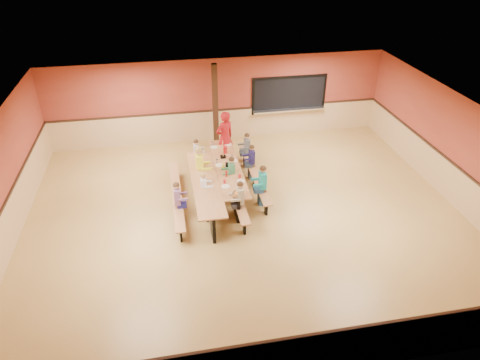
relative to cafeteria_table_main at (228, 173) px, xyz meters
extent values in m
plane|color=olive|center=(0.24, -1.55, -0.53)|extent=(12.00, 12.00, 0.00)
cube|color=brown|center=(0.24, 3.45, 0.97)|extent=(12.00, 0.04, 3.00)
cube|color=brown|center=(0.24, -6.55, 0.97)|extent=(12.00, 0.04, 3.00)
cube|color=brown|center=(6.24, -1.55, 0.97)|extent=(0.04, 10.00, 3.00)
cube|color=white|center=(0.24, -1.55, 2.47)|extent=(12.00, 10.00, 0.04)
cube|color=black|center=(2.84, 3.42, 1.02)|extent=(2.60, 0.06, 1.20)
cube|color=silver|center=(2.84, 3.33, 0.45)|extent=(2.70, 0.28, 0.06)
cube|color=black|center=(0.04, 2.85, 0.97)|extent=(0.18, 0.18, 3.00)
cube|color=#AB6F44|center=(0.00, 0.00, 0.19)|extent=(0.75, 3.60, 0.04)
cube|color=black|center=(0.00, -1.55, -0.18)|extent=(0.08, 0.60, 0.70)
cube|color=black|center=(0.00, 1.55, -0.18)|extent=(0.08, 0.60, 0.70)
cube|color=#AB6F44|center=(-0.82, 0.00, -0.09)|extent=(0.26, 3.60, 0.04)
cube|color=black|center=(-0.82, 0.00, -0.32)|extent=(0.06, 0.18, 0.41)
cube|color=#AB6F44|center=(0.83, 0.00, -0.09)|extent=(0.26, 3.60, 0.04)
cube|color=black|center=(0.83, 0.00, -0.32)|extent=(0.06, 0.18, 0.41)
cube|color=#AB6F44|center=(-0.75, -0.72, 0.19)|extent=(0.75, 3.60, 0.04)
cube|color=black|center=(-0.75, -2.27, -0.18)|extent=(0.08, 0.60, 0.70)
cube|color=black|center=(-0.75, 0.83, -0.18)|extent=(0.08, 0.60, 0.70)
cube|color=#AB6F44|center=(-1.58, -0.72, -0.09)|extent=(0.26, 3.60, 0.04)
cube|color=black|center=(-1.58, -0.72, -0.32)|extent=(0.06, 0.18, 0.41)
cube|color=#AB6F44|center=(0.07, -0.72, -0.09)|extent=(0.26, 3.60, 0.04)
cube|color=black|center=(0.07, -0.72, -0.32)|extent=(0.06, 0.18, 0.41)
imported|color=#A51218|center=(0.16, 1.57, 0.39)|extent=(0.79, 0.70, 1.83)
cylinder|color=#B31719|center=(0.05, 0.87, 0.32)|extent=(0.16, 0.16, 0.22)
cube|color=black|center=(-0.01, -0.04, 0.28)|extent=(0.10, 0.14, 0.13)
cylinder|color=yellow|center=(-0.15, -0.14, 0.30)|extent=(0.06, 0.06, 0.17)
cylinder|color=#B2140F|center=(-0.13, -0.57, 0.30)|extent=(0.06, 0.06, 0.17)
cube|color=black|center=(-0.05, 0.58, 0.24)|extent=(0.16, 0.16, 0.06)
cube|color=#AB6F44|center=(-0.05, 0.58, 0.52)|extent=(0.02, 0.09, 0.50)
camera|label=1|loc=(-1.66, -10.94, 6.56)|focal=32.00mm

